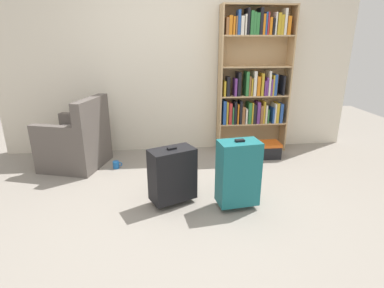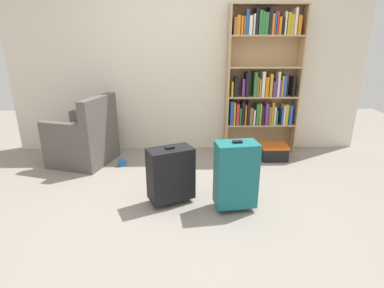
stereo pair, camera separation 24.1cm
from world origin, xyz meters
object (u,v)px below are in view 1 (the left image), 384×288
Objects in this scene: storage_box at (266,149)px; mug at (116,165)px; armchair at (77,143)px; bookshelf at (253,78)px; suitcase_teal at (238,173)px; suitcase_black at (172,174)px.

mug is at bearing -174.88° from storage_box.
mug is at bearing -16.16° from armchair.
armchair is at bearing -179.10° from storage_box.
bookshelf is 2.54m from armchair.
bookshelf reaches higher than suitcase_teal.
bookshelf is at bearing 50.57° from suitcase_black.
mug is 1.73m from suitcase_teal.
armchair is at bearing 137.37° from suitcase_black.
bookshelf is 5.55× the size of storage_box.
mug is 1.20m from suitcase_black.
mug is 0.20× the size of suitcase_black.
suitcase_teal reaches higher than suitcase_black.
suitcase_black is (-1.22, -1.48, -0.74)m from bookshelf.
suitcase_black is (0.69, -0.94, 0.27)m from mug.
mug is at bearing -164.25° from bookshelf.
suitcase_black is (-1.36, -1.13, 0.20)m from storage_box.
suitcase_teal is (-0.74, -1.27, 0.25)m from storage_box.
mug is 2.06m from storage_box.
armchair reaches higher than mug.
suitcase_teal is (1.31, -1.09, 0.32)m from mug.
storage_box is 1.49m from suitcase_teal.
storage_box is at bearing 5.12° from mug.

